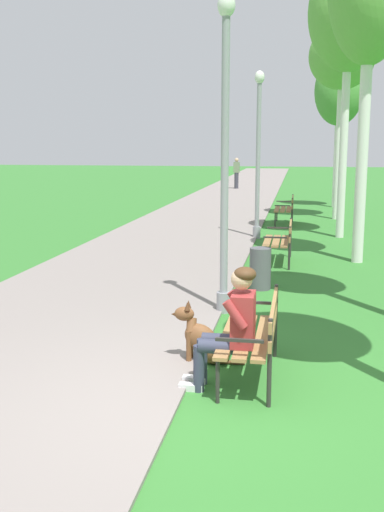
# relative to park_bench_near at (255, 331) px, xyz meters

# --- Properties ---
(ground_plane) EXTENTS (120.00, 120.00, 0.00)m
(ground_plane) POSITION_rel_park_bench_near_xyz_m (-0.41, -0.87, -0.51)
(ground_plane) COLOR #33752D
(paved_path) EXTENTS (4.02, 60.00, 0.04)m
(paved_path) POSITION_rel_park_bench_near_xyz_m (-2.65, 23.13, -0.49)
(paved_path) COLOR gray
(paved_path) RESTS_ON ground
(park_bench_near) EXTENTS (0.55, 1.50, 0.85)m
(park_bench_near) POSITION_rel_park_bench_near_xyz_m (0.00, 0.00, 0.00)
(park_bench_near) COLOR olive
(park_bench_near) RESTS_ON ground
(park_bench_mid) EXTENTS (0.55, 1.50, 0.85)m
(park_bench_mid) POSITION_rel_park_bench_near_xyz_m (0.07, 6.34, 0.00)
(park_bench_mid) COLOR olive
(park_bench_mid) RESTS_ON ground
(park_bench_far) EXTENTS (0.55, 1.50, 0.85)m
(park_bench_far) POSITION_rel_park_bench_near_xyz_m (0.03, 12.48, 0.00)
(park_bench_far) COLOR olive
(park_bench_far) RESTS_ON ground
(person_seated_on_near_bench) EXTENTS (0.74, 0.49, 1.25)m
(person_seated_on_near_bench) POSITION_rel_park_bench_near_xyz_m (-0.21, -0.34, 0.17)
(person_seated_on_near_bench) COLOR #33384C
(person_seated_on_near_bench) RESTS_ON ground
(dog_brown) EXTENTS (0.83, 0.29, 0.71)m
(dog_brown) POSITION_rel_park_bench_near_xyz_m (-0.57, 0.34, -0.25)
(dog_brown) COLOR brown
(dog_brown) RESTS_ON ground
(lamp_post_near) EXTENTS (0.24, 0.24, 4.38)m
(lamp_post_near) POSITION_rel_park_bench_near_xyz_m (-0.63, 2.44, 1.75)
(lamp_post_near) COLOR gray
(lamp_post_near) RESTS_ON ground
(lamp_post_mid) EXTENTS (0.24, 0.24, 4.18)m
(lamp_post_mid) POSITION_rel_park_bench_near_xyz_m (-0.65, 9.56, 1.65)
(lamp_post_mid) COLOR gray
(lamp_post_mid) RESTS_ON ground
(birch_tree_fourth) EXTENTS (2.01, 1.97, 7.01)m
(birch_tree_fourth) POSITION_rel_park_bench_near_xyz_m (1.47, 10.09, 5.01)
(birch_tree_fourth) COLOR silver
(birch_tree_fourth) RESTS_ON ground
(birch_tree_fifth) EXTENTS (2.04, 1.94, 6.09)m
(birch_tree_fifth) POSITION_rel_park_bench_near_xyz_m (1.58, 14.05, 4.50)
(birch_tree_fifth) COLOR silver
(birch_tree_fifth) RESTS_ON ground
(birch_tree_sixth) EXTENTS (1.81, 1.55, 5.63)m
(birch_tree_sixth) POSITION_rel_park_bench_near_xyz_m (1.75, 17.88, 3.78)
(birch_tree_sixth) COLOR silver
(birch_tree_sixth) RESTS_ON ground
(litter_bin) EXTENTS (0.36, 0.36, 0.70)m
(litter_bin) POSITION_rel_park_bench_near_xyz_m (-0.20, 3.98, -0.16)
(litter_bin) COLOR #515156
(litter_bin) RESTS_ON ground
(pedestrian_distant) EXTENTS (0.32, 0.22, 1.65)m
(pedestrian_distant) POSITION_rel_park_bench_near_xyz_m (-2.91, 26.44, 0.33)
(pedestrian_distant) COLOR #383842
(pedestrian_distant) RESTS_ON ground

